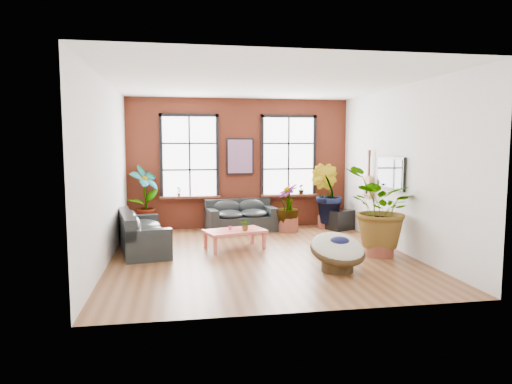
# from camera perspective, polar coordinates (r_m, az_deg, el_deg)

# --- Properties ---
(room) EXTENTS (6.04, 6.54, 3.54)m
(room) POSITION_cam_1_polar(r_m,az_deg,el_deg) (9.36, 0.46, 2.74)
(room) COLOR brown
(room) RESTS_ON ground
(sofa_back) EXTENTS (1.89, 1.11, 0.82)m
(sofa_back) POSITION_cam_1_polar(r_m,az_deg,el_deg) (12.04, -1.95, -3.12)
(sofa_back) COLOR black
(sofa_back) RESTS_ON ground
(sofa_left) EXTENTS (1.26, 2.26, 0.84)m
(sofa_left) POSITION_cam_1_polar(r_m,az_deg,el_deg) (10.07, -14.22, -5.05)
(sofa_left) COLOR black
(sofa_left) RESTS_ON ground
(coffee_table) EXTENTS (1.44, 1.07, 0.50)m
(coffee_table) POSITION_cam_1_polar(r_m,az_deg,el_deg) (10.01, -2.68, -5.02)
(coffee_table) COLOR #D2564B
(coffee_table) RESTS_ON ground
(papasan_chair) EXTENTS (1.12, 1.13, 0.75)m
(papasan_chair) POSITION_cam_1_polar(r_m,az_deg,el_deg) (8.37, 10.18, -7.18)
(papasan_chair) COLOR #382814
(papasan_chair) RESTS_ON ground
(poster) EXTENTS (0.74, 0.06, 0.98)m
(poster) POSITION_cam_1_polar(r_m,az_deg,el_deg) (12.35, -2.01, 4.47)
(poster) COLOR black
(poster) RESTS_ON room
(tv_wall_unit) EXTENTS (0.13, 1.86, 1.20)m
(tv_wall_unit) POSITION_cam_1_polar(r_m,az_deg,el_deg) (10.70, 15.69, 1.83)
(tv_wall_unit) COLOR black
(tv_wall_unit) RESTS_ON room
(media_box) EXTENTS (0.79, 0.74, 0.53)m
(media_box) POSITION_cam_1_polar(r_m,az_deg,el_deg) (12.43, 10.40, -3.43)
(media_box) COLOR black
(media_box) RESTS_ON ground
(pot_back_left) EXTENTS (0.64, 0.64, 0.36)m
(pot_back_left) POSITION_cam_1_polar(r_m,az_deg,el_deg) (12.18, -13.54, -4.10)
(pot_back_left) COLOR brown
(pot_back_left) RESTS_ON ground
(pot_back_right) EXTENTS (0.53, 0.53, 0.34)m
(pot_back_right) POSITION_cam_1_polar(r_m,az_deg,el_deg) (12.62, 8.79, -3.69)
(pot_back_right) COLOR brown
(pot_back_right) RESTS_ON ground
(pot_right_wall) EXTENTS (0.75, 0.75, 0.42)m
(pot_right_wall) POSITION_cam_1_polar(r_m,az_deg,el_deg) (9.72, 15.19, -6.51)
(pot_right_wall) COLOR brown
(pot_right_wall) RESTS_ON ground
(pot_mid) EXTENTS (0.63, 0.63, 0.37)m
(pot_mid) POSITION_cam_1_polar(r_m,az_deg,el_deg) (11.97, 4.05, -4.08)
(pot_mid) COLOR brown
(pot_mid) RESTS_ON ground
(floor_plant_back_left) EXTENTS (1.00, 1.00, 1.60)m
(floor_plant_back_left) POSITION_cam_1_polar(r_m,az_deg,el_deg) (12.11, -13.69, -0.47)
(floor_plant_back_left) COLOR #2C4813
(floor_plant_back_left) RESTS_ON ground
(floor_plant_back_right) EXTENTS (1.12, 1.13, 1.61)m
(floor_plant_back_right) POSITION_cam_1_polar(r_m,az_deg,el_deg) (12.48, 8.78, -0.17)
(floor_plant_back_right) COLOR #2C4813
(floor_plant_back_right) RESTS_ON ground
(floor_plant_right_wall) EXTENTS (1.94, 1.97, 1.66)m
(floor_plant_right_wall) POSITION_cam_1_polar(r_m,az_deg,el_deg) (9.58, 15.40, -1.95)
(floor_plant_right_wall) COLOR #2C4813
(floor_plant_right_wall) RESTS_ON ground
(floor_plant_mid) EXTENTS (0.75, 0.75, 1.11)m
(floor_plant_mid) POSITION_cam_1_polar(r_m,az_deg,el_deg) (11.90, 3.95, -1.67)
(floor_plant_mid) COLOR #2C4813
(floor_plant_mid) RESTS_ON ground
(table_plant) EXTENTS (0.27, 0.25, 0.26)m
(table_plant) POSITION_cam_1_polar(r_m,az_deg,el_deg) (9.88, -1.32, -4.11)
(table_plant) COLOR #2C4813
(table_plant) RESTS_ON coffee_table
(sill_plant_left) EXTENTS (0.17, 0.17, 0.27)m
(sill_plant_left) POSITION_cam_1_polar(r_m,az_deg,el_deg) (12.25, -9.64, 0.08)
(sill_plant_left) COLOR #2C4813
(sill_plant_left) RESTS_ON room
(sill_plant_right) EXTENTS (0.19, 0.19, 0.27)m
(sill_plant_right) POSITION_cam_1_polar(r_m,az_deg,el_deg) (12.69, 5.66, 0.35)
(sill_plant_right) COLOR #2C4813
(sill_plant_right) RESTS_ON room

